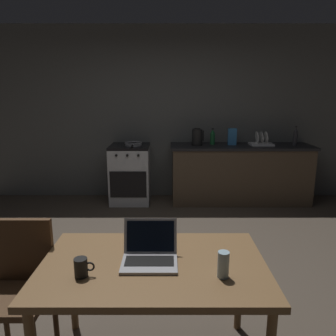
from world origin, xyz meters
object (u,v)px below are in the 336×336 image
bottle (294,136)px  dish_rack (260,142)px  drinking_glass (222,264)px  stove_oven (129,174)px  cereal_box (231,137)px  bottle_b (211,137)px  chair (18,282)px  coffee_mug (80,268)px  electric_kettle (196,137)px  dining_table (152,273)px  laptop (148,254)px  frying_pan (132,144)px

bottle → dish_rack: bottle is taller
bottle → drinking_glass: size_ratio=2.03×
stove_oven → cereal_box: cereal_box is taller
bottle → bottle_b: 1.24m
chair → coffee_mug: chair is taller
coffee_mug → bottle: bearing=54.1°
chair → drinking_glass: (1.23, -0.26, 0.27)m
bottle → electric_kettle: bearing=178.1°
dining_table → coffee_mug: (-0.38, -0.14, 0.12)m
laptop → frying_pan: 3.19m
dining_table → bottle_b: size_ratio=5.24×
coffee_mug → drinking_glass: 0.76m
electric_kettle → dish_rack: bearing=0.0°
drinking_glass → chair: bearing=168.2°
frying_pan → coffee_mug: size_ratio=3.94×
bottle_b → frying_pan: bearing=-174.9°
stove_oven → drinking_glass: (0.88, -3.35, 0.34)m
drinking_glass → electric_kettle: bearing=87.5°
chair → dish_rack: dish_rack is taller
laptop → electric_kettle: (0.55, 3.19, 0.26)m
dining_table → electric_kettle: (0.53, 3.20, 0.37)m
dining_table → coffee_mug: 0.42m
stove_oven → cereal_box: bearing=0.8°
laptop → coffee_mug: size_ratio=2.87×
stove_oven → cereal_box: 1.67m
dining_table → bottle_b: bearing=76.7°
coffee_mug → cereal_box: bearing=66.7°
laptop → drinking_glass: (0.40, -0.17, 0.03)m
bottle → bottle_b: bottle is taller
dish_rack → coffee_mug: bearing=-119.5°
chair → bottle: bottle is taller
drinking_glass → dish_rack: size_ratio=0.43×
bottle → frying_pan: size_ratio=0.67×
bottle → frying_pan: (-2.45, 0.02, -0.12)m
chair → dish_rack: 3.92m
frying_pan → electric_kettle: bearing=1.6°
chair → laptop: size_ratio=2.83×
bottle → drinking_glass: bottle is taller
bottle → frying_pan: bottle is taller
laptop → frying_pan: bearing=95.3°
dining_table → coffee_mug: coffee_mug is taller
chair → coffee_mug: 0.59m
laptop → electric_kettle: bearing=77.8°
frying_pan → dining_table: bearing=-82.0°
dining_table → stove_oven: bearing=98.9°
chair → bottle_b: size_ratio=3.62×
bottle → drinking_glass: (-1.63, -3.30, -0.25)m
laptop → frying_pan: frying_pan is taller
bottle → drinking_glass: bearing=-116.2°
cereal_box → drinking_glass: bearing=-101.5°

